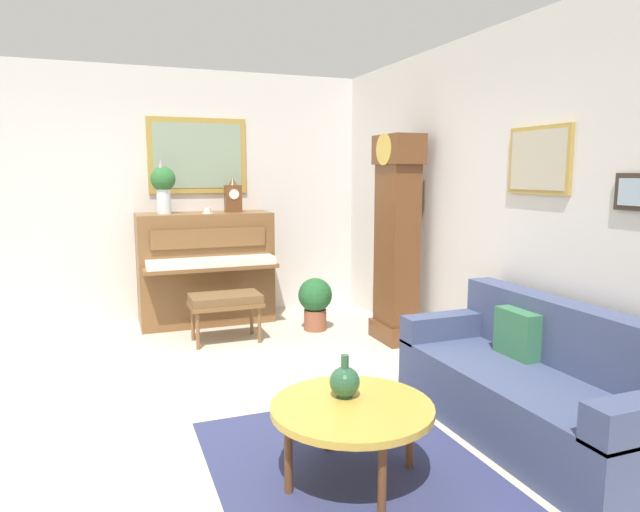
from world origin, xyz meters
name	(u,v)px	position (x,y,z in m)	size (l,w,h in m)	color
ground_plane	(199,408)	(0.00, 0.00, -0.05)	(6.40, 6.00, 0.10)	beige
wall_left	(159,195)	(-2.60, 0.01, 1.41)	(0.13, 4.90, 2.80)	silver
wall_back	(481,203)	(0.02, 2.40, 1.40)	(5.30, 0.13, 2.80)	silver
area_rug	(361,481)	(1.41, 0.65, 0.00)	(2.10, 1.50, 0.01)	navy
piano	(206,267)	(-2.23, 0.44, 0.62)	(0.87, 1.44, 1.23)	brown
piano_bench	(225,302)	(-1.40, 0.49, 0.41)	(0.42, 0.70, 0.48)	brown
grandfather_clock	(397,245)	(-0.85, 2.08, 0.96)	(0.52, 0.34, 2.03)	brown
couch	(536,388)	(1.30, 1.92, 0.31)	(1.90, 0.80, 0.84)	#424C70
coffee_table	(352,410)	(1.37, 0.61, 0.40)	(0.88, 0.88, 0.43)	gold
mantel_clock	(233,197)	(-2.23, 0.77, 1.40)	(0.13, 0.18, 0.38)	brown
flower_vase	(163,184)	(-2.23, 0.02, 1.54)	(0.26, 0.26, 0.58)	silver
teacup	(208,211)	(-2.13, 0.47, 1.25)	(0.12, 0.12, 0.06)	white
green_jug	(345,382)	(1.26, 0.62, 0.52)	(0.17, 0.17, 0.24)	#234C33
potted_plant	(315,300)	(-1.49, 1.47, 0.32)	(0.36, 0.36, 0.56)	#935138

